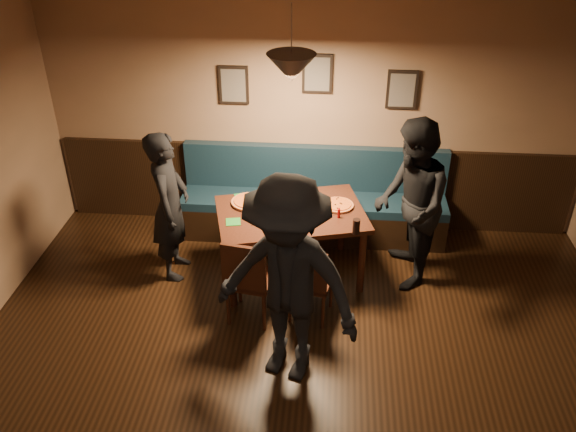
% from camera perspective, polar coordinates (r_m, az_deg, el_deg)
% --- Properties ---
extents(ceiling, '(7.00, 7.00, 0.00)m').
position_cam_1_polar(ceiling, '(2.92, 0.39, 9.99)').
color(ceiling, silver).
rests_on(ceiling, ground).
extents(wall_back, '(6.00, 0.00, 6.00)m').
position_cam_1_polar(wall_back, '(6.69, 2.72, 9.81)').
color(wall_back, '#8C704F').
rests_on(wall_back, ground).
extents(wainscot, '(5.88, 0.06, 1.00)m').
position_cam_1_polar(wainscot, '(7.04, 2.53, 2.90)').
color(wainscot, black).
rests_on(wainscot, ground).
extents(booth_bench, '(3.00, 0.60, 1.00)m').
position_cam_1_polar(booth_bench, '(6.81, 2.42, 1.81)').
color(booth_bench, '#0F232D').
rests_on(booth_bench, ground).
extents(picture_left, '(0.32, 0.04, 0.42)m').
position_cam_1_polar(picture_left, '(6.64, -5.19, 12.33)').
color(picture_left, black).
rests_on(picture_left, wall_back).
extents(picture_center, '(0.32, 0.04, 0.42)m').
position_cam_1_polar(picture_center, '(6.50, 2.81, 13.39)').
color(picture_center, black).
rests_on(picture_center, wall_back).
extents(picture_right, '(0.32, 0.04, 0.42)m').
position_cam_1_polar(picture_right, '(6.59, 10.79, 11.74)').
color(picture_right, black).
rests_on(picture_right, wall_back).
extents(pendant_lamp, '(0.44, 0.44, 0.25)m').
position_cam_1_polar(pendant_lamp, '(5.36, 0.32, 13.93)').
color(pendant_lamp, black).
rests_on(pendant_lamp, ceiling).
extents(dining_table, '(1.65, 1.28, 0.78)m').
position_cam_1_polar(dining_table, '(6.18, 0.27, -2.73)').
color(dining_table, '#32180E').
rests_on(dining_table, floor).
extents(chair_near_left, '(0.47, 0.47, 0.93)m').
position_cam_1_polar(chair_near_left, '(5.63, -3.57, -5.78)').
color(chair_near_left, black).
rests_on(chair_near_left, floor).
extents(chair_near_right, '(0.45, 0.45, 0.85)m').
position_cam_1_polar(chair_near_right, '(5.66, 2.23, -6.00)').
color(chair_near_right, black).
rests_on(chair_near_right, floor).
extents(diner_left, '(0.41, 0.60, 1.61)m').
position_cam_1_polar(diner_left, '(6.14, -11.17, 0.93)').
color(diner_left, black).
rests_on(diner_left, floor).
extents(diner_right, '(0.73, 0.91, 1.77)m').
position_cam_1_polar(diner_right, '(6.01, 11.59, 1.01)').
color(diner_right, black).
rests_on(diner_right, floor).
extents(diner_front, '(1.38, 1.06, 1.89)m').
position_cam_1_polar(diner_front, '(4.76, -0.07, -6.40)').
color(diner_front, black).
rests_on(diner_front, floor).
extents(pizza_a, '(0.44, 0.44, 0.04)m').
position_cam_1_polar(pizza_a, '(6.12, -3.70, 1.36)').
color(pizza_a, orange).
rests_on(pizza_a, dining_table).
extents(pizza_b, '(0.39, 0.39, 0.04)m').
position_cam_1_polar(pizza_b, '(5.77, -0.09, -0.61)').
color(pizza_b, orange).
rests_on(pizza_b, dining_table).
extents(pizza_c, '(0.34, 0.34, 0.04)m').
position_cam_1_polar(pizza_c, '(6.08, 4.79, 1.05)').
color(pizza_c, '#C86725').
rests_on(pizza_c, dining_table).
extents(soda_glass, '(0.08, 0.08, 0.15)m').
position_cam_1_polar(soda_glass, '(5.64, 6.52, -1.00)').
color(soda_glass, black).
rests_on(soda_glass, dining_table).
extents(tabasco_bottle, '(0.03, 0.03, 0.12)m').
position_cam_1_polar(tabasco_bottle, '(5.88, 4.87, 0.35)').
color(tabasco_bottle, '#950406').
rests_on(tabasco_bottle, dining_table).
extents(napkin_a, '(0.20, 0.20, 0.01)m').
position_cam_1_polar(napkin_a, '(6.25, -4.36, 1.83)').
color(napkin_a, '#1A6526').
rests_on(napkin_a, dining_table).
extents(napkin_b, '(0.16, 0.16, 0.01)m').
position_cam_1_polar(napkin_b, '(5.84, -5.24, -0.56)').
color(napkin_b, '#1C691E').
rests_on(napkin_b, dining_table).
extents(cutlery_set, '(0.18, 0.03, 0.00)m').
position_cam_1_polar(cutlery_set, '(5.63, -0.15, -1.74)').
color(cutlery_set, silver).
rests_on(cutlery_set, dining_table).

